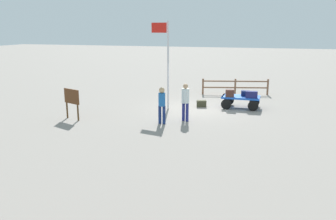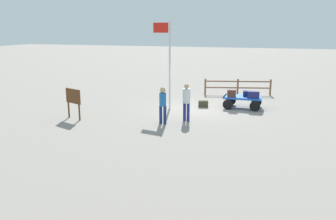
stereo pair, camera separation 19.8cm
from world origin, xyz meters
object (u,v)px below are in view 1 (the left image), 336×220
at_px(suitcase_dark, 201,104).
at_px(signboard, 72,99).
at_px(suitcase_olive, 245,93).
at_px(suitcase_tan, 252,95).
at_px(worker_lead, 185,99).
at_px(suitcase_grey, 230,93).
at_px(flagpole, 166,57).
at_px(luggage_cart, 240,99).
at_px(worker_trailing, 162,103).

height_order(suitcase_dark, signboard, signboard).
distance_m(suitcase_olive, suitcase_tan, 0.57).
height_order(suitcase_olive, suitcase_dark, suitcase_olive).
distance_m(suitcase_dark, worker_lead, 3.31).
bearing_deg(suitcase_dark, suitcase_grey, -177.48).
distance_m(suitcase_olive, flagpole, 4.79).
relative_size(suitcase_tan, signboard, 0.43).
bearing_deg(suitcase_olive, suitcase_grey, 30.95).
xyz_separation_m(suitcase_dark, signboard, (5.38, 4.46, 0.81)).
relative_size(luggage_cart, worker_trailing, 1.20).
relative_size(flagpole, signboard, 3.17).
relative_size(worker_trailing, signboard, 1.15).
bearing_deg(suitcase_tan, suitcase_dark, 2.00).
bearing_deg(worker_trailing, luggage_cart, -125.31).
bearing_deg(luggage_cart, suitcase_grey, 32.03).
xyz_separation_m(suitcase_dark, flagpole, (1.76, 0.97, 2.60)).
relative_size(luggage_cart, suitcase_olive, 4.07).
relative_size(suitcase_olive, worker_lead, 0.28).
height_order(luggage_cart, suitcase_dark, luggage_cart).
bearing_deg(luggage_cart, suitcase_tan, 152.26).
distance_m(luggage_cart, worker_trailing, 5.39).
height_order(suitcase_tan, worker_lead, worker_lead).
xyz_separation_m(suitcase_grey, suitcase_dark, (1.53, 0.07, -0.67)).
xyz_separation_m(luggage_cart, suitcase_tan, (-0.60, 0.32, 0.36)).
relative_size(luggage_cart, suitcase_tan, 3.17).
bearing_deg(suitcase_tan, suitcase_olive, -51.72).
height_order(worker_lead, worker_trailing, worker_lead).
height_order(suitcase_dark, worker_lead, worker_lead).
relative_size(suitcase_grey, signboard, 0.32).
distance_m(suitcase_grey, worker_lead, 3.66).
xyz_separation_m(suitcase_olive, suitcase_dark, (2.32, 0.54, -0.61)).
bearing_deg(worker_lead, suitcase_dark, -92.21).
bearing_deg(worker_trailing, flagpole, -76.19).
bearing_deg(worker_lead, worker_trailing, 41.04).
bearing_deg(signboard, suitcase_grey, -146.75).
xyz_separation_m(worker_trailing, flagpole, (0.74, -3.00, 1.79)).
distance_m(suitcase_tan, signboard, 9.26).
bearing_deg(suitcase_tan, worker_trailing, 47.67).
xyz_separation_m(worker_lead, flagpole, (1.64, -2.22, 1.72)).
bearing_deg(suitcase_dark, suitcase_tan, -178.00).
relative_size(suitcase_dark, worker_lead, 0.33).
height_order(suitcase_tan, suitcase_dark, suitcase_tan).
bearing_deg(suitcase_olive, suitcase_dark, 13.14).
distance_m(worker_lead, signboard, 5.41).
bearing_deg(suitcase_dark, flagpole, 28.72).
bearing_deg(suitcase_dark, worker_trailing, 75.55).
xyz_separation_m(suitcase_tan, suitcase_dark, (2.68, 0.09, -0.65)).
bearing_deg(flagpole, suitcase_olive, -159.75).
height_order(suitcase_olive, signboard, signboard).
bearing_deg(worker_trailing, suitcase_olive, -126.57).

